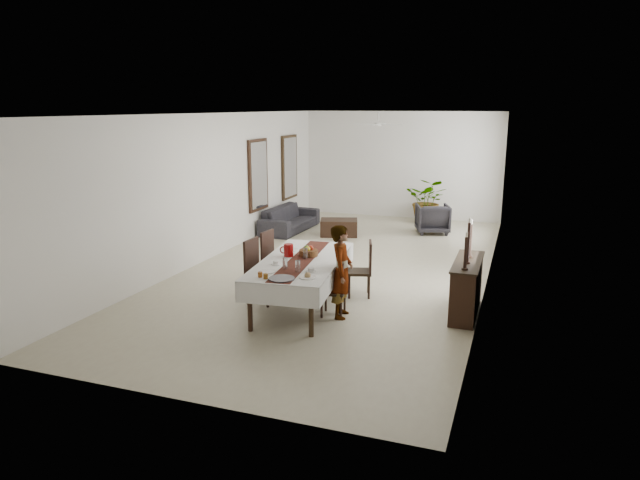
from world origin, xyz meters
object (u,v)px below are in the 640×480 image
Objects in this scene: dining_table_top at (301,262)px; sofa at (290,219)px; sideboard_body at (466,288)px; red_pitcher at (289,250)px; woman at (341,272)px.

dining_table_top is 6.16m from sofa.
sideboard_body reaches higher than sofa.
red_pitcher is at bearing -155.34° from sofa.
woman is at bearing -22.35° from dining_table_top.
red_pitcher is at bearing -171.25° from sideboard_body.
sofa is at bearing 136.18° from sideboard_body.
woman is (1.07, -0.35, -0.18)m from red_pitcher.
dining_table_top is 1.72× the size of woman.
dining_table_top is 1.79× the size of sideboard_body.
red_pitcher is (-0.29, 0.13, 0.15)m from dining_table_top.
sofa is at bearing 108.00° from dining_table_top.
red_pitcher is 0.14× the size of woman.
woman is 0.67× the size of sofa.
sideboard_body is at bearing 8.75° from red_pitcher.
woman is 6.71m from sofa.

